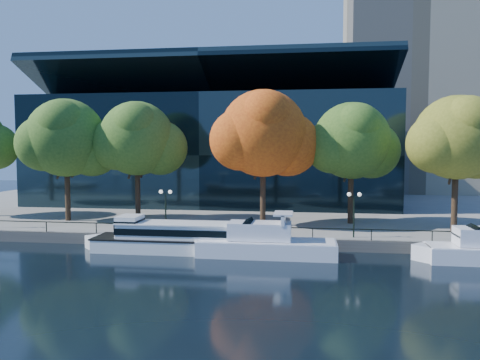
# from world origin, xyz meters

# --- Properties ---
(ground) EXTENTS (160.00, 160.00, 0.00)m
(ground) POSITION_xyz_m (0.00, 0.00, 0.00)
(ground) COLOR black
(ground) RESTS_ON ground
(promenade) EXTENTS (90.00, 67.08, 1.00)m
(promenade) POSITION_xyz_m (0.00, 36.38, 0.50)
(promenade) COLOR slate
(promenade) RESTS_ON ground
(railing) EXTENTS (88.20, 0.08, 0.99)m
(railing) POSITION_xyz_m (0.00, 3.25, 1.94)
(railing) COLOR black
(railing) RESTS_ON promenade
(convention_building) EXTENTS (50.00, 24.57, 21.43)m
(convention_building) POSITION_xyz_m (-4.00, 31.79, 8.51)
(convention_building) COLOR black
(convention_building) RESTS_ON ground
(office_tower) EXTENTS (22.50, 22.50, 65.90)m
(office_tower) POSITION_xyz_m (28.00, 55.00, 33.02)
(office_tower) COLOR tan
(office_tower) RESTS_ON ground
(tour_boat) EXTENTS (16.09, 3.59, 3.05)m
(tour_boat) POSITION_xyz_m (-1.90, 1.09, 1.30)
(tour_boat) COLOR white
(tour_boat) RESTS_ON ground
(cruiser_near) EXTENTS (12.67, 3.26, 3.67)m
(cruiser_near) POSITION_xyz_m (5.69, 0.43, 1.14)
(cruiser_near) COLOR white
(cruiser_near) RESTS_ON ground
(tree_1) EXTENTS (10.57, 8.66, 13.26)m
(tree_1) POSITION_xyz_m (-16.26, 9.98, 9.85)
(tree_1) COLOR black
(tree_1) RESTS_ON promenade
(tree_2) EXTENTS (10.14, 8.32, 13.04)m
(tree_2) POSITION_xyz_m (-8.81, 11.46, 9.80)
(tree_2) COLOR black
(tree_2) RESTS_ON promenade
(tree_3) EXTENTS (11.06, 9.07, 13.85)m
(tree_3) POSITION_xyz_m (5.22, 9.64, 10.23)
(tree_3) COLOR black
(tree_3) RESTS_ON promenade
(tree_4) EXTENTS (10.01, 8.21, 12.71)m
(tree_4) POSITION_xyz_m (14.23, 12.30, 9.52)
(tree_4) COLOR black
(tree_4) RESTS_ON promenade
(tree_5) EXTENTS (9.89, 8.11, 12.89)m
(tree_5) POSITION_xyz_m (23.51, 8.61, 9.76)
(tree_5) COLOR black
(tree_5) RESTS_ON promenade
(lamp_1) EXTENTS (1.26, 0.36, 4.03)m
(lamp_1) POSITION_xyz_m (-3.66, 4.50, 3.98)
(lamp_1) COLOR black
(lamp_1) RESTS_ON promenade
(lamp_2) EXTENTS (1.26, 0.36, 4.03)m
(lamp_2) POSITION_xyz_m (13.63, 4.50, 3.98)
(lamp_2) COLOR black
(lamp_2) RESTS_ON promenade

